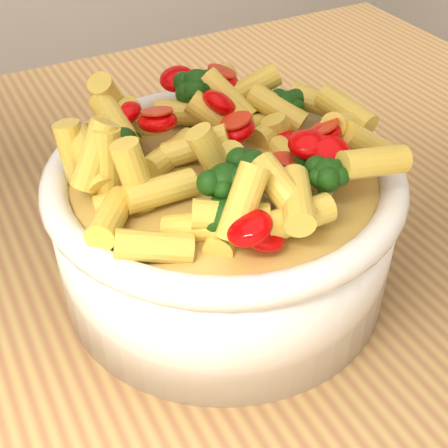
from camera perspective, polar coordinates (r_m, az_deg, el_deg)
name	(u,v)px	position (r m, az deg, el deg)	size (l,w,h in m)	color
table	(82,372)	(0.57, -12.84, -13.02)	(1.20, 0.80, 0.90)	#A58046
serving_bowl	(224,223)	(0.45, 0.00, 0.13)	(0.25, 0.25, 0.11)	white
pasta_salad	(224,144)	(0.42, 0.00, 7.32)	(0.20, 0.20, 0.04)	#FDDA4F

